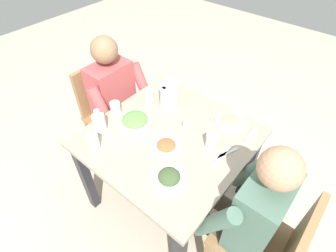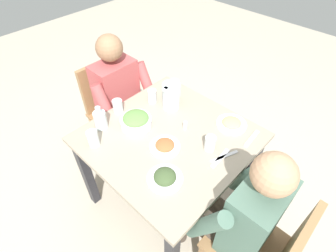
% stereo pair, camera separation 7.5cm
% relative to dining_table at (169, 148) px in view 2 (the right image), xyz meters
% --- Properties ---
extents(ground_plane, '(8.00, 8.00, 0.00)m').
position_rel_dining_table_xyz_m(ground_plane, '(0.00, 0.00, -0.62)').
color(ground_plane, '#B7AD99').
extents(dining_table, '(0.95, 0.95, 0.73)m').
position_rel_dining_table_xyz_m(dining_table, '(0.00, 0.00, 0.00)').
color(dining_table, gray).
rests_on(dining_table, ground_plane).
extents(chair_near, '(0.40, 0.40, 0.86)m').
position_rel_dining_table_xyz_m(chair_near, '(-0.09, -0.77, -0.14)').
color(chair_near, '#997047').
rests_on(chair_near, ground_plane).
extents(chair_far, '(0.40, 0.40, 0.86)m').
position_rel_dining_table_xyz_m(chair_far, '(0.10, 0.77, -0.14)').
color(chair_far, '#997047').
rests_on(chair_far, ground_plane).
extents(diner_near, '(0.48, 0.53, 1.15)m').
position_rel_dining_table_xyz_m(diner_near, '(-0.09, -0.57, 0.01)').
color(diner_near, '#4C6B5B').
rests_on(diner_near, ground_plane).
extents(diner_far, '(0.48, 0.53, 1.15)m').
position_rel_dining_table_xyz_m(diner_far, '(0.10, 0.57, 0.01)').
color(diner_far, '#B24C4C').
rests_on(diner_far, ground_plane).
extents(water_pitcher, '(0.16, 0.12, 0.19)m').
position_rel_dining_table_xyz_m(water_pitcher, '(0.22, 0.19, 0.21)').
color(water_pitcher, silver).
rests_on(water_pitcher, dining_table).
extents(salad_bowl, '(0.20, 0.20, 0.09)m').
position_rel_dining_table_xyz_m(salad_bowl, '(-0.08, 0.22, 0.16)').
color(salad_bowl, white).
rests_on(salad_bowl, dining_table).
extents(plate_fries, '(0.20, 0.20, 0.04)m').
position_rel_dining_table_xyz_m(plate_fries, '(0.35, -0.23, 0.13)').
color(plate_fries, white).
rests_on(plate_fries, dining_table).
extents(plate_dolmas, '(0.20, 0.20, 0.06)m').
position_rel_dining_table_xyz_m(plate_dolmas, '(-0.25, -0.21, 0.13)').
color(plate_dolmas, white).
rests_on(plate_dolmas, dining_table).
extents(plate_rice_curry, '(0.19, 0.19, 0.04)m').
position_rel_dining_table_xyz_m(plate_rice_curry, '(-0.09, -0.05, 0.13)').
color(plate_rice_curry, white).
rests_on(plate_rice_curry, dining_table).
extents(water_glass_center, '(0.07, 0.07, 0.11)m').
position_rel_dining_table_xyz_m(water_glass_center, '(-0.36, 0.28, 0.17)').
color(water_glass_center, silver).
rests_on(water_glass_center, dining_table).
extents(water_glass_near_right, '(0.07, 0.07, 0.09)m').
position_rel_dining_table_xyz_m(water_glass_near_right, '(0.38, 0.30, 0.16)').
color(water_glass_near_right, silver).
rests_on(water_glass_near_right, dining_table).
extents(water_glass_by_pitcher, '(0.07, 0.07, 0.10)m').
position_rel_dining_table_xyz_m(water_glass_by_pitcher, '(0.09, -0.25, 0.16)').
color(water_glass_by_pitcher, silver).
rests_on(water_glass_by_pitcher, dining_table).
extents(water_glass_far_left, '(0.06, 0.06, 0.10)m').
position_rel_dining_table_xyz_m(water_glass_far_left, '(0.17, 0.32, 0.16)').
color(water_glass_far_left, silver).
rests_on(water_glass_far_left, dining_table).
extents(water_glass_near_left, '(0.07, 0.07, 0.09)m').
position_rel_dining_table_xyz_m(water_glass_near_left, '(-0.07, 0.42, 0.16)').
color(water_glass_near_left, silver).
rests_on(water_glass_near_left, dining_table).
extents(oil_carafe, '(0.08, 0.08, 0.16)m').
position_rel_dining_table_xyz_m(oil_carafe, '(-0.24, 0.37, 0.17)').
color(oil_carafe, silver).
rests_on(oil_carafe, dining_table).
extents(salt_shaker, '(0.03, 0.03, 0.05)m').
position_rel_dining_table_xyz_m(salt_shaker, '(0.12, -0.03, 0.14)').
color(salt_shaker, white).
rests_on(salt_shaker, dining_table).
extents(fork_near, '(0.17, 0.04, 0.01)m').
position_rel_dining_table_xyz_m(fork_near, '(0.33, -0.39, 0.12)').
color(fork_near, silver).
rests_on(fork_near, dining_table).
extents(knife_near, '(0.18, 0.08, 0.01)m').
position_rel_dining_table_xyz_m(knife_near, '(0.10, -0.35, 0.12)').
color(knife_near, silver).
rests_on(knife_near, dining_table).
extents(fork_far, '(0.17, 0.04, 0.01)m').
position_rel_dining_table_xyz_m(fork_far, '(0.07, -0.34, 0.12)').
color(fork_far, silver).
rests_on(fork_far, dining_table).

